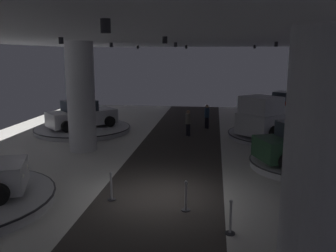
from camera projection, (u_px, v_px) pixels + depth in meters
ground at (160, 197)px, 12.73m from camera, size 24.00×44.00×0.06m
ceiling_with_spotlights at (160, 33)px, 11.63m from camera, size 24.00×44.00×0.39m
column_left at (81, 97)px, 18.28m from camera, size 1.40×1.40×5.50m
column_right at (316, 150)px, 8.21m from camera, size 1.44×1.44×5.50m
brand_sign_pylon at (322, 141)px, 11.43m from camera, size 1.33×0.79×4.29m
display_platform_far_right at (278, 135)px, 21.53m from camera, size 5.88×5.88×0.27m
pickup_truck_far_right at (276, 118)px, 21.14m from camera, size 5.26×5.20×2.30m
display_platform_mid_right at (304, 164)px, 15.78m from camera, size 4.70×4.70×0.33m
display_car_mid_right at (305, 144)px, 15.60m from camera, size 4.56×3.26×1.71m
display_platform_far_left at (83, 129)px, 23.22m from camera, size 6.04×6.04×0.30m
display_car_far_left at (82, 115)px, 23.03m from camera, size 4.27×4.21×1.71m
display_platform_deep_right at (285, 116)px, 27.65m from camera, size 5.47×5.47×0.37m
display_car_deep_right at (286, 104)px, 27.45m from camera, size 4.54×3.68×1.71m
visitor_walking_near at (207, 115)px, 24.03m from camera, size 0.32×0.32×1.59m
visitor_walking_far at (188, 121)px, 21.80m from camera, size 0.32×0.32×1.59m
stanchion_a at (111, 190)px, 12.30m from camera, size 0.28×0.28×1.01m
stanchion_b at (186, 200)px, 11.46m from camera, size 0.28×0.28×1.01m
stanchion_c at (230, 221)px, 9.98m from camera, size 0.28×0.28×1.01m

